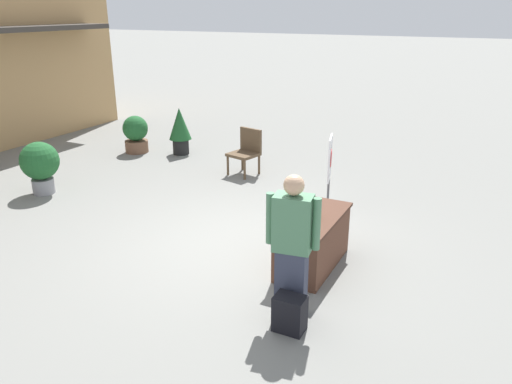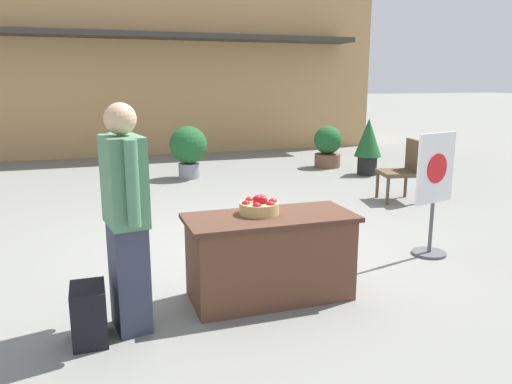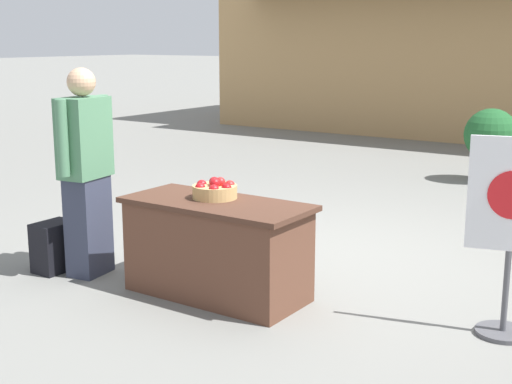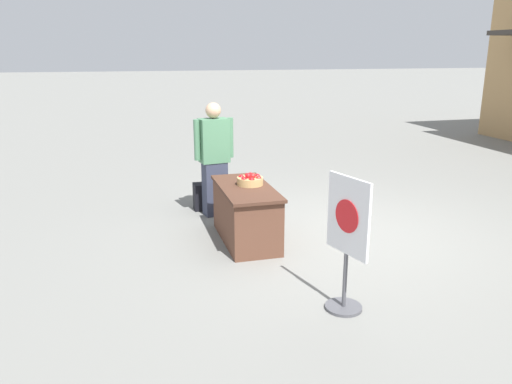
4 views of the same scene
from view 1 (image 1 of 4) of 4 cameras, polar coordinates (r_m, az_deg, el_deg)
ground_plane at (r=7.57m, az=-2.43°, el=-5.94°), size 120.00×120.00×0.00m
display_table at (r=6.84m, az=6.49°, el=-5.61°), size 1.44×0.65×0.74m
apple_basket at (r=6.62m, az=5.81°, el=-2.37°), size 0.34×0.34×0.16m
person_visitor at (r=5.56m, az=4.16°, el=-6.18°), size 0.32×0.60×1.70m
backpack at (r=5.61m, az=3.87°, el=-13.68°), size 0.24×0.34×0.42m
poster_board at (r=8.63m, az=8.37°, el=2.34°), size 0.55×0.36×1.32m
patio_chair at (r=10.58m, az=-1.09°, el=4.90°), size 0.66×0.66×0.96m
potted_plant_near_right at (r=10.24m, az=-23.46°, el=2.99°), size 0.72×0.72×1.00m
potted_plant_near_left at (r=12.58m, az=-13.59°, el=6.52°), size 0.61×0.61×0.90m
potted_plant_far_left at (r=12.16m, az=-8.69°, el=7.21°), size 0.53×0.53×1.13m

